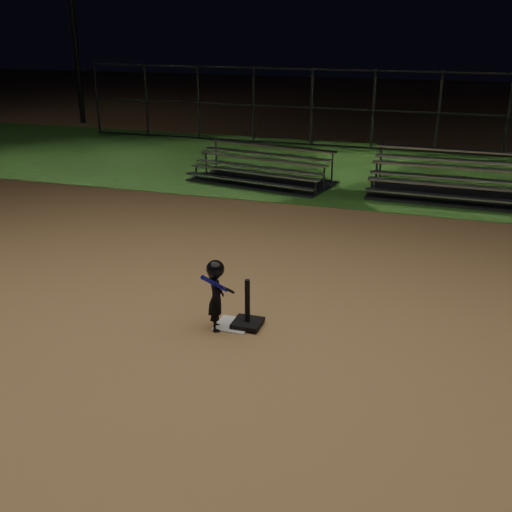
{
  "coord_description": "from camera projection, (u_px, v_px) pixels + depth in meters",
  "views": [
    {
      "loc": [
        2.61,
        -7.02,
        3.86
      ],
      "look_at": [
        0.0,
        1.0,
        0.65
      ],
      "focal_mm": 43.2,
      "sensor_mm": 36.0,
      "label": 1
    }
  ],
  "objects": [
    {
      "name": "bleacher_right",
      "position": [
        461.0,
        189.0,
        14.36
      ],
      "size": [
        4.24,
        2.18,
        1.02
      ],
      "rotation": [
        0.0,
        0.0,
        -0.04
      ],
      "color": "#A8A9AD",
      "rests_on": "ground"
    },
    {
      "name": "backstop_fence",
      "position": [
        373.0,
        110.0,
        19.47
      ],
      "size": [
        20.08,
        0.08,
        2.5
      ],
      "color": "#38383D",
      "rests_on": "ground"
    },
    {
      "name": "bleacher_left",
      "position": [
        262.0,
        176.0,
        15.75
      ],
      "size": [
        3.83,
        2.38,
        0.87
      ],
      "rotation": [
        0.0,
        0.0,
        -0.19
      ],
      "color": "#ABABB0",
      "rests_on": "ground"
    },
    {
      "name": "ground",
      "position": [
        233.0,
        325.0,
        8.37
      ],
      "size": [
        80.0,
        80.0,
        0.0
      ],
      "primitive_type": "plane",
      "color": "olive",
      "rests_on": "ground"
    },
    {
      "name": "home_plate",
      "position": [
        233.0,
        325.0,
        8.36
      ],
      "size": [
        0.45,
        0.45,
        0.02
      ],
      "primitive_type": "cube",
      "color": "beige",
      "rests_on": "ground"
    },
    {
      "name": "child_batter",
      "position": [
        216.0,
        293.0,
        8.09
      ],
      "size": [
        0.4,
        0.63,
        0.99
      ],
      "rotation": [
        0.0,
        0.0,
        1.95
      ],
      "color": "black",
      "rests_on": "ground"
    },
    {
      "name": "batting_tee",
      "position": [
        247.0,
        317.0,
        8.29
      ],
      "size": [
        0.38,
        0.38,
        0.66
      ],
      "color": "black",
      "rests_on": "home_plate"
    },
    {
      "name": "grass_strip",
      "position": [
        355.0,
        169.0,
        17.25
      ],
      "size": [
        60.0,
        8.0,
        0.01
      ],
      "primitive_type": "cube",
      "color": "#27561B",
      "rests_on": "ground"
    }
  ]
}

